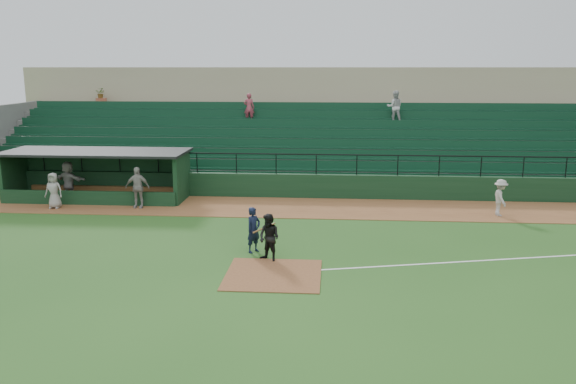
{
  "coord_description": "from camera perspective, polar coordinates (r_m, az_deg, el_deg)",
  "views": [
    {
      "loc": [
        1.82,
        -18.42,
        6.45
      ],
      "look_at": [
        0.0,
        5.0,
        1.4
      ],
      "focal_mm": 36.5,
      "sensor_mm": 36.0,
      "label": 1
    }
  ],
  "objects": [
    {
      "name": "home_plate_dirt",
      "position": [
        18.66,
        -1.44,
        -8.04
      ],
      "size": [
        3.0,
        3.0,
        0.03
      ],
      "primitive_type": "cube",
      "color": "brown",
      "rests_on": "ground"
    },
    {
      "name": "dugout_player_a",
      "position": [
        27.87,
        -14.46,
        0.44
      ],
      "size": [
        1.13,
        0.49,
        1.91
      ],
      "primitive_type": "imported",
      "rotation": [
        0.0,
        0.0,
        0.02
      ],
      "color": "#99938F",
      "rests_on": "warning_track"
    },
    {
      "name": "stadium_structure",
      "position": [
        35.17,
        1.45,
        5.36
      ],
      "size": [
        38.0,
        13.08,
        6.4
      ],
      "color": "black",
      "rests_on": "ground"
    },
    {
      "name": "ground",
      "position": [
        19.6,
        -1.14,
        -7.08
      ],
      "size": [
        90.0,
        90.0,
        0.0
      ],
      "primitive_type": "plane",
      "color": "#24501A",
      "rests_on": "ground"
    },
    {
      "name": "dugout_player_b",
      "position": [
        29.01,
        -21.86,
        0.14
      ],
      "size": [
        0.81,
        0.53,
        1.66
      ],
      "primitive_type": "imported",
      "rotation": [
        0.0,
        0.0,
        -0.01
      ],
      "color": "#9B9691",
      "rests_on": "warning_track"
    },
    {
      "name": "dugout",
      "position": [
        30.71,
        -17.77,
        1.96
      ],
      "size": [
        8.9,
        3.2,
        2.42
      ],
      "color": "black",
      "rests_on": "ground"
    },
    {
      "name": "foul_line",
      "position": [
        21.56,
        21.0,
        -6.1
      ],
      "size": [
        17.49,
        4.44,
        0.01
      ],
      "primitive_type": "cube",
      "rotation": [
        0.0,
        0.0,
        0.24
      ],
      "color": "white",
      "rests_on": "ground"
    },
    {
      "name": "warning_track",
      "position": [
        27.26,
        0.49,
        -1.53
      ],
      "size": [
        40.0,
        4.0,
        0.03
      ],
      "primitive_type": "cube",
      "color": "brown",
      "rests_on": "ground"
    },
    {
      "name": "runner",
      "position": [
        27.2,
        19.98,
        -0.52
      ],
      "size": [
        0.66,
        1.08,
        1.62
      ],
      "primitive_type": "imported",
      "rotation": [
        0.0,
        0.0,
        1.63
      ],
      "color": "#AAA59F",
      "rests_on": "warning_track"
    },
    {
      "name": "umpire",
      "position": [
        19.73,
        -1.85,
        -4.47
      ],
      "size": [
        1.0,
        0.95,
        1.63
      ],
      "primitive_type": "imported",
      "rotation": [
        0.0,
        0.0,
        -0.57
      ],
      "color": "black",
      "rests_on": "ground"
    },
    {
      "name": "dugout_player_c",
      "position": [
        30.67,
        -20.59,
        1.07
      ],
      "size": [
        1.84,
        1.13,
        1.89
      ],
      "primitive_type": "imported",
      "rotation": [
        0.0,
        0.0,
        2.79
      ],
      "color": "gray",
      "rests_on": "warning_track"
    },
    {
      "name": "batter_at_plate",
      "position": [
        20.68,
        -3.37,
        -3.7
      ],
      "size": [
        1.13,
        0.72,
        1.63
      ],
      "color": "black",
      "rests_on": "ground"
    }
  ]
}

